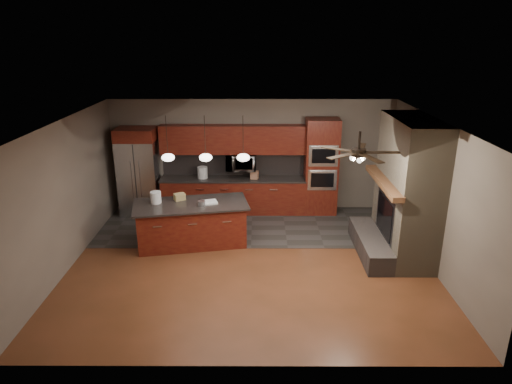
{
  "coord_description": "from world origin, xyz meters",
  "views": [
    {
      "loc": [
        0.14,
        -8.1,
        4.31
      ],
      "look_at": [
        0.1,
        0.6,
        1.27
      ],
      "focal_mm": 32.0,
      "sensor_mm": 36.0,
      "label": 1
    }
  ],
  "objects_px": {
    "microwave": "(241,162)",
    "white_bucket": "(156,197)",
    "paint_can": "(202,203)",
    "counter_bucket": "(202,172)",
    "oven_tower": "(321,167)",
    "refrigerator": "(139,172)",
    "counter_box": "(254,175)",
    "cardboard_box": "(180,197)",
    "kitchen_island": "(192,223)",
    "paint_tray": "(208,202)"
  },
  "relations": [
    {
      "from": "paint_can",
      "to": "counter_bucket",
      "type": "height_order",
      "value": "counter_bucket"
    },
    {
      "from": "paint_tray",
      "to": "kitchen_island",
      "type": "bearing_deg",
      "value": 167.98
    },
    {
      "from": "white_bucket",
      "to": "paint_can",
      "type": "relative_size",
      "value": 1.54
    },
    {
      "from": "kitchen_island",
      "to": "refrigerator",
      "type": "bearing_deg",
      "value": 119.9
    },
    {
      "from": "white_bucket",
      "to": "oven_tower",
      "type": "bearing_deg",
      "value": 25.95
    },
    {
      "from": "refrigerator",
      "to": "paint_tray",
      "type": "xyz_separation_m",
      "value": [
        1.87,
        -1.74,
        -0.14
      ]
    },
    {
      "from": "kitchen_island",
      "to": "counter_box",
      "type": "bearing_deg",
      "value": 42.85
    },
    {
      "from": "microwave",
      "to": "white_bucket",
      "type": "bearing_deg",
      "value": -132.9
    },
    {
      "from": "counter_bucket",
      "to": "microwave",
      "type": "bearing_deg",
      "value": 3.0
    },
    {
      "from": "kitchen_island",
      "to": "cardboard_box",
      "type": "relative_size",
      "value": 11.23
    },
    {
      "from": "microwave",
      "to": "white_bucket",
      "type": "distance_m",
      "value": 2.55
    },
    {
      "from": "counter_bucket",
      "to": "counter_box",
      "type": "height_order",
      "value": "counter_bucket"
    },
    {
      "from": "oven_tower",
      "to": "refrigerator",
      "type": "relative_size",
      "value": 1.1
    },
    {
      "from": "white_bucket",
      "to": "cardboard_box",
      "type": "xyz_separation_m",
      "value": [
        0.47,
        0.18,
        -0.05
      ]
    },
    {
      "from": "paint_tray",
      "to": "counter_box",
      "type": "distance_m",
      "value": 2.02
    },
    {
      "from": "microwave",
      "to": "paint_tray",
      "type": "relative_size",
      "value": 1.97
    },
    {
      "from": "paint_tray",
      "to": "counter_box",
      "type": "relative_size",
      "value": 1.84
    },
    {
      "from": "white_bucket",
      "to": "paint_tray",
      "type": "bearing_deg",
      "value": -0.34
    },
    {
      "from": "counter_box",
      "to": "kitchen_island",
      "type": "bearing_deg",
      "value": -111.68
    },
    {
      "from": "kitchen_island",
      "to": "counter_box",
      "type": "distance_m",
      "value": 2.3
    },
    {
      "from": "oven_tower",
      "to": "kitchen_island",
      "type": "xyz_separation_m",
      "value": [
        -2.97,
        -1.84,
        -0.73
      ]
    },
    {
      "from": "paint_can",
      "to": "paint_tray",
      "type": "bearing_deg",
      "value": 52.51
    },
    {
      "from": "microwave",
      "to": "oven_tower",
      "type": "bearing_deg",
      "value": -1.66
    },
    {
      "from": "paint_tray",
      "to": "refrigerator",
      "type": "bearing_deg",
      "value": 120.3
    },
    {
      "from": "kitchen_island",
      "to": "white_bucket",
      "type": "distance_m",
      "value": 0.94
    },
    {
      "from": "paint_can",
      "to": "microwave",
      "type": "bearing_deg",
      "value": 69.63
    },
    {
      "from": "paint_tray",
      "to": "microwave",
      "type": "bearing_deg",
      "value": 54.38
    },
    {
      "from": "cardboard_box",
      "to": "counter_box",
      "type": "xyz_separation_m",
      "value": [
        1.6,
        1.58,
        0.01
      ]
    },
    {
      "from": "paint_tray",
      "to": "white_bucket",
      "type": "bearing_deg",
      "value": 162.77
    },
    {
      "from": "refrigerator",
      "to": "paint_can",
      "type": "relative_size",
      "value": 13.63
    },
    {
      "from": "microwave",
      "to": "paint_can",
      "type": "relative_size",
      "value": 4.6
    },
    {
      "from": "refrigerator",
      "to": "paint_tray",
      "type": "distance_m",
      "value": 2.56
    },
    {
      "from": "oven_tower",
      "to": "white_bucket",
      "type": "height_order",
      "value": "oven_tower"
    },
    {
      "from": "paint_can",
      "to": "cardboard_box",
      "type": "distance_m",
      "value": 0.62
    },
    {
      "from": "paint_can",
      "to": "cardboard_box",
      "type": "relative_size",
      "value": 0.71
    },
    {
      "from": "oven_tower",
      "to": "cardboard_box",
      "type": "distance_m",
      "value": 3.63
    },
    {
      "from": "microwave",
      "to": "refrigerator",
      "type": "bearing_deg",
      "value": -177.0
    },
    {
      "from": "refrigerator",
      "to": "kitchen_island",
      "type": "height_order",
      "value": "refrigerator"
    },
    {
      "from": "microwave",
      "to": "white_bucket",
      "type": "xyz_separation_m",
      "value": [
        -1.73,
        -1.86,
        -0.26
      ]
    },
    {
      "from": "refrigerator",
      "to": "white_bucket",
      "type": "xyz_separation_m",
      "value": [
        0.78,
        -1.73,
        -0.04
      ]
    },
    {
      "from": "paint_can",
      "to": "counter_bucket",
      "type": "bearing_deg",
      "value": 95.89
    },
    {
      "from": "paint_can",
      "to": "counter_bucket",
      "type": "relative_size",
      "value": 0.56
    },
    {
      "from": "counter_bucket",
      "to": "counter_box",
      "type": "xyz_separation_m",
      "value": [
        1.29,
        -0.05,
        -0.04
      ]
    },
    {
      "from": "oven_tower",
      "to": "paint_tray",
      "type": "xyz_separation_m",
      "value": [
        -2.61,
        -1.81,
        -0.25
      ]
    },
    {
      "from": "cardboard_box",
      "to": "counter_box",
      "type": "height_order",
      "value": "counter_box"
    },
    {
      "from": "paint_tray",
      "to": "cardboard_box",
      "type": "relative_size",
      "value": 1.65
    },
    {
      "from": "counter_box",
      "to": "cardboard_box",
      "type": "bearing_deg",
      "value": -120.55
    },
    {
      "from": "microwave",
      "to": "paint_can",
      "type": "xyz_separation_m",
      "value": [
        -0.75,
        -2.02,
        -0.33
      ]
    },
    {
      "from": "kitchen_island",
      "to": "counter_bucket",
      "type": "relative_size",
      "value": 8.85
    },
    {
      "from": "microwave",
      "to": "paint_tray",
      "type": "bearing_deg",
      "value": -108.73
    }
  ]
}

